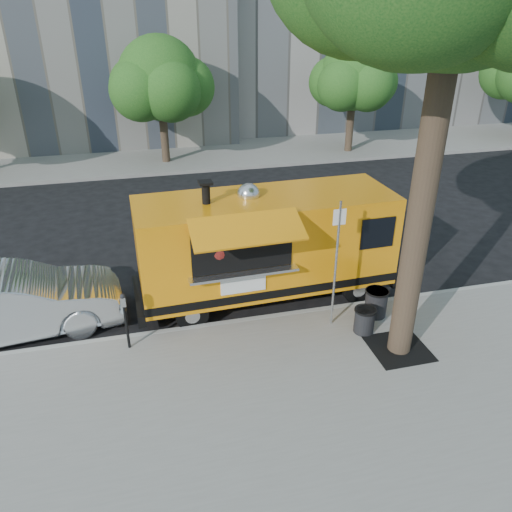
{
  "coord_description": "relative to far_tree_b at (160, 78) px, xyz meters",
  "views": [
    {
      "loc": [
        -2.46,
        -10.43,
        6.77
      ],
      "look_at": [
        0.15,
        0.0,
        1.3
      ],
      "focal_mm": 35.0,
      "sensor_mm": 36.0,
      "label": 1
    }
  ],
  "objects": [
    {
      "name": "tree_well",
      "position": [
        3.6,
        -15.5,
        -3.68
      ],
      "size": [
        1.2,
        1.2,
        0.02
      ],
      "primitive_type": "cube",
      "color": "black",
      "rests_on": "sidewalk"
    },
    {
      "name": "curb",
      "position": [
        1.0,
        -13.63,
        -3.76
      ],
      "size": [
        60.0,
        0.14,
        0.16
      ],
      "primitive_type": "cube",
      "color": "#999993",
      "rests_on": "ground"
    },
    {
      "name": "parking_meter",
      "position": [
        -2.0,
        -14.05,
        -2.85
      ],
      "size": [
        0.11,
        0.11,
        1.33
      ],
      "color": "black",
      "rests_on": "sidewalk"
    },
    {
      "name": "sign_post",
      "position": [
        2.55,
        -14.25,
        -1.98
      ],
      "size": [
        0.28,
        0.06,
        3.0
      ],
      "color": "silver",
      "rests_on": "sidewalk"
    },
    {
      "name": "sedan",
      "position": [
        -4.47,
        -12.66,
        -3.05
      ],
      "size": [
        4.94,
        2.2,
        1.57
      ],
      "primitive_type": "imported",
      "rotation": [
        0.0,
        0.0,
        1.69
      ],
      "color": "silver",
      "rests_on": "ground"
    },
    {
      "name": "trash_bin_right",
      "position": [
        3.68,
        -14.18,
        -3.33
      ],
      "size": [
        0.56,
        0.56,
        0.67
      ],
      "color": "black",
      "rests_on": "sidewalk"
    },
    {
      "name": "trash_bin_left",
      "position": [
        3.13,
        -14.73,
        -3.37
      ],
      "size": [
        0.49,
        0.49,
        0.59
      ],
      "color": "black",
      "rests_on": "sidewalk"
    },
    {
      "name": "far_tree_b",
      "position": [
        0.0,
        0.0,
        0.0
      ],
      "size": [
        3.6,
        3.6,
        5.5
      ],
      "color": "#33261C",
      "rests_on": "far_sidewalk"
    },
    {
      "name": "ground",
      "position": [
        1.0,
        -12.7,
        -3.83
      ],
      "size": [
        120.0,
        120.0,
        0.0
      ],
      "primitive_type": "plane",
      "color": "black",
      "rests_on": "ground"
    },
    {
      "name": "far_sidewalk",
      "position": [
        1.0,
        0.8,
        -3.76
      ],
      "size": [
        60.0,
        5.0,
        0.15
      ],
      "primitive_type": "cube",
      "color": "gray",
      "rests_on": "ground"
    },
    {
      "name": "food_truck",
      "position": [
        1.42,
        -12.53,
        -2.33
      ],
      "size": [
        6.57,
        3.15,
        3.2
      ],
      "rotation": [
        0.0,
        0.0,
        0.03
      ],
      "color": "orange",
      "rests_on": "ground"
    },
    {
      "name": "sidewalk",
      "position": [
        1.0,
        -16.7,
        -3.76
      ],
      "size": [
        60.0,
        6.0,
        0.15
      ],
      "primitive_type": "cube",
      "color": "gray",
      "rests_on": "ground"
    },
    {
      "name": "far_tree_c",
      "position": [
        9.0,
        -0.3,
        -0.12
      ],
      "size": [
        3.24,
        3.24,
        5.21
      ],
      "color": "#33261C",
      "rests_on": "far_sidewalk"
    }
  ]
}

